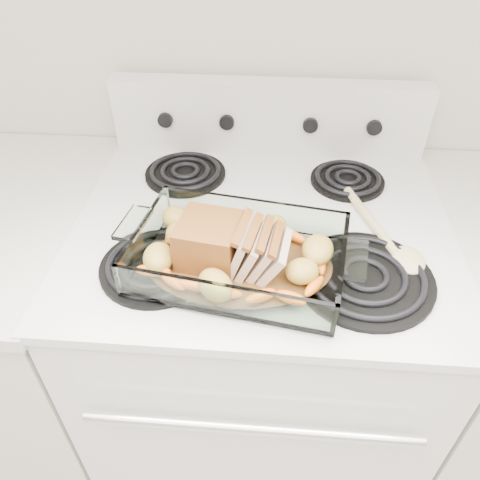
# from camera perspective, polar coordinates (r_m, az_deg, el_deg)

# --- Properties ---
(electric_range) EXTENTS (0.78, 0.70, 1.12)m
(electric_range) POSITION_cam_1_polar(r_m,az_deg,el_deg) (1.31, 2.14, -13.38)
(electric_range) COLOR silver
(electric_range) RESTS_ON ground
(counter_left) EXTENTS (0.58, 0.68, 0.93)m
(counter_left) POSITION_cam_1_polar(r_m,az_deg,el_deg) (1.48, -24.98, -10.94)
(counter_left) COLOR beige
(counter_left) RESTS_ON ground
(baking_dish) EXTENTS (0.37, 0.24, 0.07)m
(baking_dish) POSITION_cam_1_polar(r_m,az_deg,el_deg) (0.85, -0.11, -2.37)
(baking_dish) COLOR silver
(baking_dish) RESTS_ON electric_range
(pork_roast) EXTENTS (0.20, 0.11, 0.09)m
(pork_roast) POSITION_cam_1_polar(r_m,az_deg,el_deg) (0.83, -2.05, -0.73)
(pork_roast) COLOR brown
(pork_roast) RESTS_ON baking_dish
(roast_vegetables) EXTENTS (0.37, 0.20, 0.05)m
(roast_vegetables) POSITION_cam_1_polar(r_m,az_deg,el_deg) (0.87, -0.18, -0.22)
(roast_vegetables) COLOR orange
(roast_vegetables) RESTS_ON baking_dish
(wooden_spoon) EXTENTS (0.13, 0.26, 0.02)m
(wooden_spoon) POSITION_cam_1_polar(r_m,az_deg,el_deg) (0.96, 17.91, -0.17)
(wooden_spoon) COLOR #DEC781
(wooden_spoon) RESTS_ON electric_range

